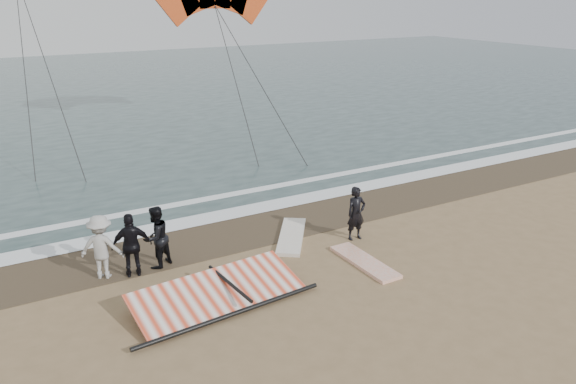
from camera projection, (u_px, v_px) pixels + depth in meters
name	position (u px, v px, depth m)	size (l,w,h in m)	color
ground	(333.00, 291.00, 13.96)	(120.00, 120.00, 0.00)	#8C704C
sea	(80.00, 92.00, 40.93)	(120.00, 54.00, 0.02)	#233838
wet_sand	(253.00, 228.00, 17.63)	(120.00, 2.80, 0.01)	#4C3D2B
foam_near	(234.00, 213.00, 18.77)	(120.00, 0.90, 0.01)	white
foam_far	(215.00, 197.00, 20.16)	(120.00, 0.45, 0.01)	white
man_main	(356.00, 213.00, 16.61)	(0.60, 0.39, 1.64)	black
board_white	(364.00, 262.00, 15.34)	(0.67, 2.38, 0.10)	silver
board_cream	(291.00, 236.00, 16.92)	(0.70, 2.61, 0.11)	silver
trio_cluster	(127.00, 243.00, 14.54)	(2.57, 1.16, 1.74)	black
sail_rig	(214.00, 294.00, 13.43)	(4.75, 2.08, 0.52)	black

